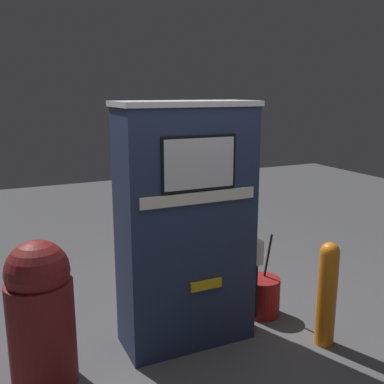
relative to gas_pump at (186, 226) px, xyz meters
name	(u,v)px	position (x,y,z in m)	size (l,w,h in m)	color
ground_plane	(198,352)	(0.00, -0.23, -0.96)	(14.00, 14.00, 0.00)	#4C4C4F
gas_pump	(186,226)	(0.00, 0.00, 0.00)	(1.12, 0.49, 1.91)	#232D4C
safety_bollard	(327,291)	(0.97, -0.54, -0.51)	(0.15, 0.15, 0.85)	orange
trash_bin	(41,313)	(-1.12, -0.11, -0.43)	(0.45, 0.45, 1.03)	maroon
squeegee_bucket	(262,296)	(0.79, 0.09, -0.79)	(0.32, 0.32, 0.76)	maroon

